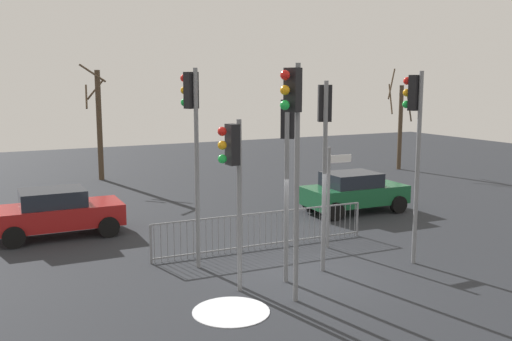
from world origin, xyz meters
TOP-DOWN VIEW (x-y plane):
  - ground_plane at (0.00, 0.00)m, footprint 60.00×60.00m
  - traffic_light_foreground_left at (-2.29, 1.71)m, footprint 0.38×0.54m
  - traffic_light_mid_left at (2.94, -0.48)m, footprint 0.37×0.56m
  - traffic_light_mid_right at (0.55, 0.07)m, footprint 0.39×0.54m
  - traffic_light_rear_left at (-0.65, -0.21)m, footprint 0.44×0.49m
  - traffic_light_foreground_right at (-2.12, -0.39)m, footprint 0.57×0.33m
  - traffic_light_rear_right at (-1.26, -1.52)m, footprint 0.54×0.38m
  - direction_sign_post at (1.78, 1.58)m, footprint 0.79×0.09m
  - pedestrian_guard_railing at (-0.00, 2.32)m, footprint 6.56×0.25m
  - car_red_far at (-5.07, 6.38)m, footprint 3.82×1.95m
  - car_green_trailing at (5.09, 4.97)m, footprint 3.85×2.03m
  - bare_tree_left at (-1.83, 16.10)m, footprint 1.30×1.56m
  - bare_tree_centre at (13.40, 12.28)m, footprint 1.49×1.49m
  - snow_patch_kerb at (-2.64, -1.40)m, footprint 1.63×1.63m

SIDE VIEW (x-z plane):
  - ground_plane at x=0.00m, z-range 0.00..0.00m
  - snow_patch_kerb at x=-2.64m, z-range 0.00..0.01m
  - pedestrian_guard_railing at x=0.00m, z-range 0.02..1.09m
  - car_red_far at x=-5.07m, z-range 0.03..1.50m
  - car_green_trailing at x=5.09m, z-range 0.03..1.50m
  - direction_sign_post at x=1.78m, z-range 0.18..3.10m
  - bare_tree_centre at x=13.40m, z-range -0.22..5.21m
  - bare_tree_left at x=-1.83m, z-range 0.03..5.59m
  - traffic_light_foreground_right at x=-2.12m, z-range 0.92..4.85m
  - traffic_light_rear_left at x=-0.65m, z-range 1.03..5.46m
  - traffic_light_mid_right at x=0.55m, z-range 1.10..5.87m
  - traffic_light_mid_left at x=2.94m, z-range 1.15..6.17m
  - traffic_light_foreground_left at x=-2.29m, z-range 1.17..6.25m
  - traffic_light_rear_right at x=-1.26m, z-range 1.18..6.30m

